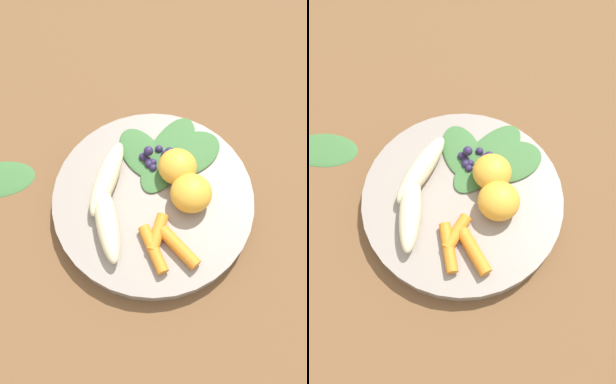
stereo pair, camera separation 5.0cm
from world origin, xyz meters
The scene contains 13 objects.
ground_plane centered at (0.00, 0.00, 0.00)m, with size 2.40×2.40×0.00m, color brown.
bowl centered at (0.00, 0.00, 0.01)m, with size 0.27×0.27×0.02m, color gray.
banana_peeled_left centered at (0.04, -0.06, 0.04)m, with size 0.11×0.03×0.03m, color beige.
banana_peeled_right centered at (-0.02, -0.06, 0.04)m, with size 0.11×0.03×0.03m, color beige.
orange_segment_near centered at (-0.03, 0.03, 0.04)m, with size 0.05×0.05×0.04m, color #F4A833.
orange_segment_far centered at (0.01, 0.05, 0.04)m, with size 0.05×0.05×0.04m, color #F4A833.
carrot_front centered at (0.08, 0.00, 0.03)m, with size 0.01×0.01×0.06m, color orange.
carrot_mid_left centered at (0.06, 0.01, 0.03)m, with size 0.02×0.02×0.05m, color orange.
carrot_mid_right centered at (0.08, 0.03, 0.03)m, with size 0.02×0.02×0.06m, color orange.
blueberry_pile centered at (-0.05, 0.01, 0.03)m, with size 0.04×0.05×0.02m.
kale_leaf_left centered at (-0.06, 0.05, 0.03)m, with size 0.09×0.06×0.01m, color #3D7038.
kale_leaf_right centered at (-0.06, 0.02, 0.03)m, with size 0.13×0.06×0.01m, color #3D7038.
kale_leaf_rear centered at (-0.06, -0.02, 0.03)m, with size 0.09×0.05×0.01m, color #3D7038.
Camera 1 is at (0.22, -0.00, 0.49)m, focal length 35.68 mm.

